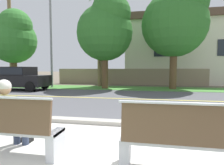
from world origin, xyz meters
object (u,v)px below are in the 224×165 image
at_px(shade_tree_left, 106,28).
at_px(palm_tree_short, 99,7).
at_px(bench_right, 185,141).
at_px(shade_tree_far_left, 14,37).
at_px(seated_person_olive, 9,113).
at_px(car_black_near, 16,77).
at_px(shade_tree_centre, 177,19).
at_px(bench_left, 7,129).
at_px(streetlamp, 52,28).

xyz_separation_m(shade_tree_left, palm_tree_short, (-0.91, 1.62, 1.99)).
relative_size(bench_right, shade_tree_far_left, 0.29).
distance_m(seated_person_olive, car_black_near, 10.52).
bearing_deg(shade_tree_left, shade_tree_centre, 6.55).
relative_size(bench_left, shade_tree_centre, 0.24).
bearing_deg(shade_tree_left, shade_tree_far_left, 174.43).
xyz_separation_m(bench_left, seated_person_olive, (-0.09, 0.17, 0.22)).
relative_size(bench_right, seated_person_olive, 1.41).
bearing_deg(palm_tree_short, car_black_near, -143.82).
xyz_separation_m(bench_right, shade_tree_far_left, (-11.32, 11.25, 3.54)).
relative_size(shade_tree_left, shade_tree_centre, 0.89).
bearing_deg(bench_right, shade_tree_far_left, 135.17).
height_order(shade_tree_left, palm_tree_short, palm_tree_short).
height_order(streetlamp, shade_tree_left, streetlamp).
height_order(car_black_near, shade_tree_left, shade_tree_left).
height_order(bench_right, shade_tree_far_left, shade_tree_far_left).
relative_size(seated_person_olive, shade_tree_centre, 0.17).
distance_m(shade_tree_left, palm_tree_short, 2.73).
xyz_separation_m(streetlamp, shade_tree_centre, (8.98, 0.32, 0.31)).
bearing_deg(streetlamp, palm_tree_short, 22.93).
bearing_deg(shade_tree_left, palm_tree_short, 119.40).
distance_m(seated_person_olive, streetlamp, 12.18).
relative_size(seated_person_olive, car_black_near, 0.29).
xyz_separation_m(car_black_near, shade_tree_centre, (10.52, 2.47, 3.90)).
height_order(car_black_near, shade_tree_far_left, shade_tree_far_left).
bearing_deg(seated_person_olive, shade_tree_centre, 68.96).
bearing_deg(car_black_near, shade_tree_far_left, 128.56).
bearing_deg(bench_left, seated_person_olive, 118.27).
relative_size(car_black_near, streetlamp, 0.55).
xyz_separation_m(shade_tree_far_left, shade_tree_centre, (12.67, -0.22, 0.77)).
xyz_separation_m(shade_tree_far_left, shade_tree_left, (7.91, -0.77, 0.22)).
height_order(bench_left, shade_tree_far_left, shade_tree_far_left).
bearing_deg(shade_tree_far_left, bench_right, -44.83).
distance_m(car_black_near, palm_tree_short, 8.04).
bearing_deg(palm_tree_short, bench_right, -70.33).
distance_m(streetlamp, shade_tree_left, 4.23).
bearing_deg(bench_right, streetlamp, 125.47).
bearing_deg(bench_left, bench_right, 0.00).
bearing_deg(bench_left, shade_tree_left, 93.69).
relative_size(car_black_near, shade_tree_centre, 0.59).
distance_m(seated_person_olive, shade_tree_centre, 12.33).
relative_size(streetlamp, shade_tree_left, 1.21).
distance_m(shade_tree_far_left, shade_tree_left, 7.95).
xyz_separation_m(bench_right, shade_tree_centre, (1.35, 11.03, 4.30)).
height_order(bench_left, palm_tree_short, palm_tree_short).
relative_size(car_black_near, shade_tree_far_left, 0.70).
relative_size(bench_left, bench_right, 1.00).
xyz_separation_m(car_black_near, streetlamp, (1.54, 2.15, 3.59)).
relative_size(shade_tree_far_left, shade_tree_left, 0.95).
bearing_deg(bench_left, shade_tree_centre, 69.67).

